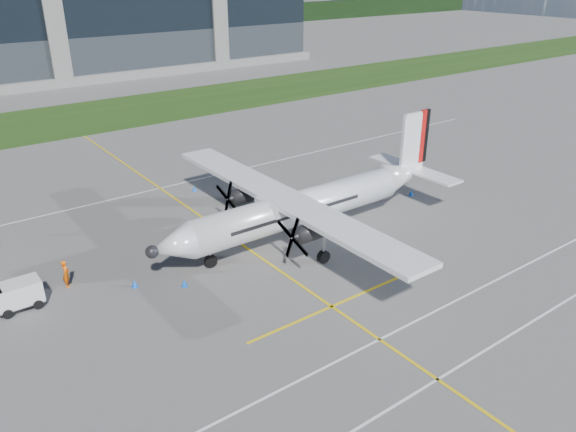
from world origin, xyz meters
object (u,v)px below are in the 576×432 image
at_px(safety_cone_nose_port, 184,283).
at_px(safety_cone_fwd, 135,283).
at_px(baggage_tug, 18,296).
at_px(ground_crew_person, 66,272).
at_px(turboprop_aircraft, 309,186).
at_px(safety_cone_stbdwing, 194,188).
at_px(safety_cone_tail, 411,193).

height_order(safety_cone_nose_port, safety_cone_fwd, same).
height_order(baggage_tug, safety_cone_fwd, baggage_tug).
relative_size(baggage_tug, ground_crew_person, 1.33).
distance_m(turboprop_aircraft, safety_cone_stbdwing, 13.86).
xyz_separation_m(safety_cone_stbdwing, safety_cone_nose_port, (-8.22, -14.24, 0.00)).
xyz_separation_m(ground_crew_person, safety_cone_stbdwing, (14.16, 9.86, -0.80)).
height_order(turboprop_aircraft, safety_cone_fwd, turboprop_aircraft).
relative_size(ground_crew_person, safety_cone_tail, 4.20).
height_order(safety_cone_tail, safety_cone_fwd, same).
bearing_deg(ground_crew_person, safety_cone_fwd, -104.15).
bearing_deg(turboprop_aircraft, ground_crew_person, 169.18).
relative_size(turboprop_aircraft, safety_cone_nose_port, 52.12).
relative_size(baggage_tug, safety_cone_fwd, 5.57).
relative_size(safety_cone_stbdwing, safety_cone_nose_port, 1.00).
height_order(ground_crew_person, safety_cone_fwd, ground_crew_person).
bearing_deg(safety_cone_stbdwing, safety_cone_fwd, -130.92).
height_order(safety_cone_stbdwing, safety_cone_tail, same).
bearing_deg(safety_cone_fwd, safety_cone_nose_port, -35.21).
bearing_deg(safety_cone_nose_port, baggage_tug, 158.07).
xyz_separation_m(baggage_tug, ground_crew_person, (3.00, 0.78, 0.21)).
xyz_separation_m(turboprop_aircraft, safety_cone_tail, (12.15, 0.74, -3.66)).
bearing_deg(safety_cone_fwd, ground_crew_person, 142.76).
xyz_separation_m(baggage_tug, safety_cone_stbdwing, (17.16, 10.64, -0.59)).
distance_m(ground_crew_person, safety_cone_stbdwing, 17.27).
distance_m(baggage_tug, ground_crew_person, 3.11).
bearing_deg(turboprop_aircraft, safety_cone_nose_port, -173.99).
height_order(baggage_tug, ground_crew_person, ground_crew_person).
relative_size(safety_cone_stbdwing, safety_cone_tail, 1.00).
xyz_separation_m(ground_crew_person, safety_cone_fwd, (3.38, -2.57, -0.80)).
bearing_deg(safety_cone_fwd, safety_cone_stbdwing, 49.08).
height_order(safety_cone_stbdwing, safety_cone_nose_port, same).
bearing_deg(baggage_tug, safety_cone_nose_port, -21.93).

